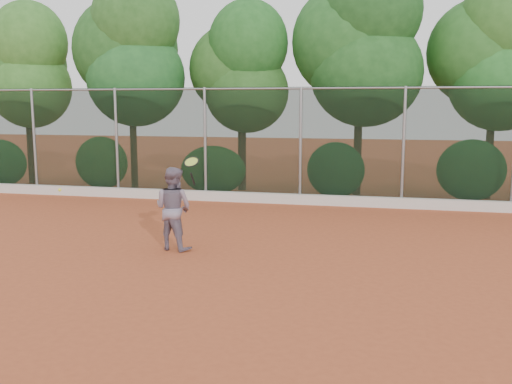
# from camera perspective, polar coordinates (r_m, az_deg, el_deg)

# --- Properties ---
(ground) EXTENTS (80.00, 80.00, 0.00)m
(ground) POSITION_cam_1_polar(r_m,az_deg,el_deg) (10.73, -1.20, -7.41)
(ground) COLOR #AA4A28
(ground) RESTS_ON ground
(concrete_curb) EXTENTS (24.00, 0.20, 0.30)m
(concrete_curb) POSITION_cam_1_polar(r_m,az_deg,el_deg) (17.24, 4.32, -0.72)
(concrete_curb) COLOR beige
(concrete_curb) RESTS_ON ground
(tennis_player) EXTENTS (0.98, 0.84, 1.72)m
(tennis_player) POSITION_cam_1_polar(r_m,az_deg,el_deg) (11.89, -8.27, -1.64)
(tennis_player) COLOR slate
(tennis_player) RESTS_ON ground
(chainlink_fence) EXTENTS (24.09, 0.09, 3.50)m
(chainlink_fence) POSITION_cam_1_polar(r_m,az_deg,el_deg) (17.22, 4.47, 4.99)
(chainlink_fence) COLOR black
(chainlink_fence) RESTS_ON ground
(foliage_backdrop) EXTENTS (23.70, 3.63, 7.55)m
(foliage_backdrop) POSITION_cam_1_polar(r_m,az_deg,el_deg) (19.27, 3.81, 12.97)
(foliage_backdrop) COLOR #402718
(foliage_backdrop) RESTS_ON ground
(tennis_racket) EXTENTS (0.33, 0.31, 0.59)m
(tennis_racket) POSITION_cam_1_polar(r_m,az_deg,el_deg) (11.40, -6.47, 2.82)
(tennis_racket) COLOR black
(tennis_racket) RESTS_ON ground
(tennis_ball_in_flight) EXTENTS (0.07, 0.07, 0.07)m
(tennis_ball_in_flight) POSITION_cam_1_polar(r_m,az_deg,el_deg) (12.35, -19.03, 0.20)
(tennis_ball_in_flight) COLOR yellow
(tennis_ball_in_flight) RESTS_ON ground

